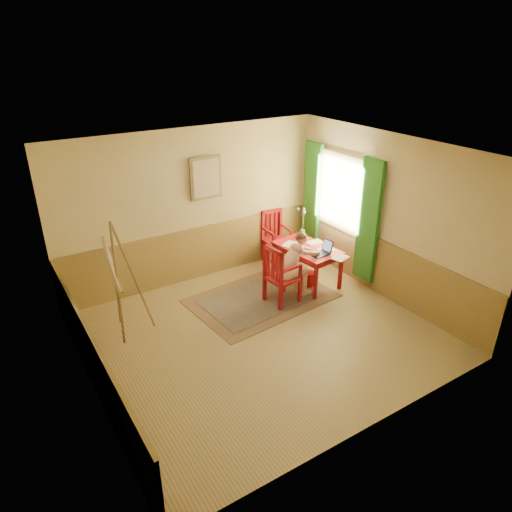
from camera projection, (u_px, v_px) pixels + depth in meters
room at (262, 252)px, 6.55m from camera, size 5.04×4.54×2.84m
wainscot at (235, 285)px, 7.55m from camera, size 5.00×4.50×1.00m
window at (339, 204)px, 8.58m from camera, size 0.12×2.01×2.20m
wall_portrait at (206, 178)px, 8.14m from camera, size 0.60×0.05×0.76m
rug at (262, 298)px, 8.12m from camera, size 2.53×1.80×0.02m
table at (307, 252)px, 8.39m from camera, size 0.84×1.27×0.72m
chair_left at (280, 275)px, 7.78m from camera, size 0.54×0.52×1.07m
chair_back at (276, 237)px, 9.26m from camera, size 0.49×0.51×1.05m
figure at (294, 263)px, 7.88m from camera, size 0.91×0.43×1.20m
laptop at (322, 251)px, 8.08m from camera, size 0.40×0.26×0.23m
papers at (318, 248)px, 8.30m from camera, size 0.77×1.23×0.00m
vase at (302, 224)px, 8.66m from camera, size 0.21×0.28×0.57m
wastebasket at (308, 279)px, 8.50m from camera, size 0.32×0.32×0.27m
easel at (114, 269)px, 6.74m from camera, size 0.68×0.82×1.84m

